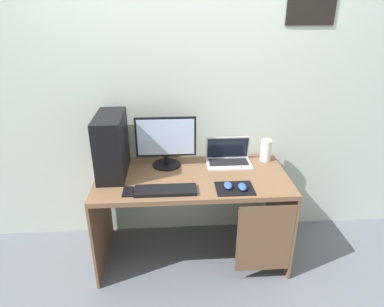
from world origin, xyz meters
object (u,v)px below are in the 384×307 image
object	(u,v)px
cell_phone	(128,192)
monitor	(166,142)
keyboard	(166,190)
laptop	(228,158)
mouse_left	(228,185)
speaker	(266,150)
mouse_right	(242,187)
pc_tower	(112,145)

from	to	relation	value
cell_phone	monitor	bearing A→B (deg)	56.39
keyboard	cell_phone	world-z (taller)	keyboard
cell_phone	laptop	bearing A→B (deg)	28.66
mouse_left	cell_phone	world-z (taller)	mouse_left
speaker	mouse_left	size ratio (longest dim) A/B	1.83
speaker	keyboard	world-z (taller)	speaker
mouse_right	monitor	bearing A→B (deg)	141.82
monitor	pc_tower	bearing A→B (deg)	-165.77
pc_tower	laptop	world-z (taller)	pc_tower
keyboard	mouse_left	distance (m)	0.43
monitor	mouse_left	xyz separation A→B (m)	(0.42, -0.38, -0.18)
monitor	laptop	xyz separation A→B (m)	(0.49, 0.02, -0.16)
mouse_left	keyboard	bearing A→B (deg)	-177.33
mouse_left	mouse_right	distance (m)	0.10
monitor	mouse_right	world-z (taller)	monitor
laptop	mouse_right	world-z (taller)	laptop
laptop	speaker	size ratio (longest dim) A/B	1.99
mouse_right	pc_tower	bearing A→B (deg)	161.33
monitor	keyboard	size ratio (longest dim) A/B	1.10
monitor	mouse_right	bearing A→B (deg)	-38.18
pc_tower	mouse_left	distance (m)	0.89
pc_tower	speaker	distance (m)	1.21
pc_tower	mouse_right	world-z (taller)	pc_tower
pc_tower	cell_phone	bearing A→B (deg)	-65.73
monitor	cell_phone	bearing A→B (deg)	-123.61
keyboard	mouse_right	xyz separation A→B (m)	(0.52, -0.00, 0.01)
keyboard	laptop	bearing A→B (deg)	40.20
laptop	mouse_left	bearing A→B (deg)	-99.68
monitor	cell_phone	world-z (taller)	monitor
laptop	keyboard	bearing A→B (deg)	-139.80
laptop	keyboard	distance (m)	0.65
monitor	cell_phone	size ratio (longest dim) A/B	3.54
laptop	mouse_left	world-z (taller)	laptop
pc_tower	mouse_right	xyz separation A→B (m)	(0.91, -0.31, -0.20)
laptop	speaker	distance (m)	0.31
monitor	speaker	bearing A→B (deg)	3.45
speaker	cell_phone	world-z (taller)	speaker
laptop	speaker	bearing A→B (deg)	5.43
mouse_right	cell_phone	distance (m)	0.78
mouse_left	mouse_right	bearing A→B (deg)	-14.74
pc_tower	keyboard	world-z (taller)	pc_tower
mouse_left	cell_phone	xyz separation A→B (m)	(-0.68, -0.01, -0.02)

